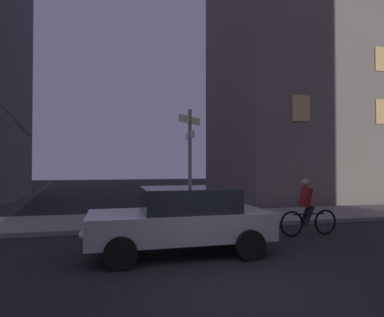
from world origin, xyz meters
The scene contains 6 objects.
ground_plane centered at (0.00, 0.00, 0.00)m, with size 80.00×80.00×0.00m, color black.
sidewalk_kerb centered at (0.00, 6.20, 0.07)m, with size 40.00×3.09×0.14m, color gray.
signpost centered at (0.50, 5.42, 2.31)m, with size 0.94×1.15×3.72m.
car_side_parked centered at (-0.43, 2.14, 0.79)m, with size 4.16×1.97×1.49m.
cyclist centered at (3.39, 3.11, 0.75)m, with size 1.82×0.34×1.61m.
building_right_block centered at (10.97, 12.44, 9.36)m, with size 13.61×8.31×18.72m.
Camera 1 is at (-1.88, -5.09, 2.01)m, focal length 30.27 mm.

